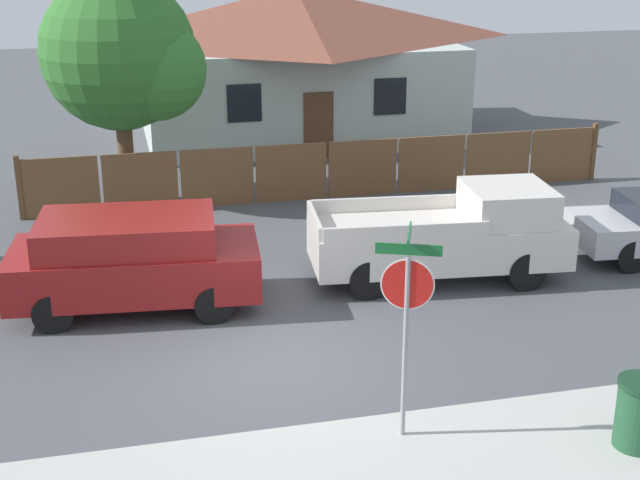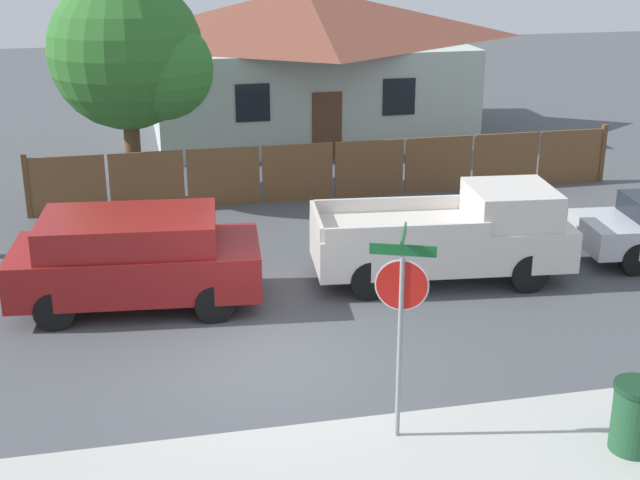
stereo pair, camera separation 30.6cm
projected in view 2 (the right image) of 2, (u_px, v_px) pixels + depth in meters
The scene contains 8 objects.
ground_plane at pixel (274, 361), 14.48m from camera, with size 80.00×80.00×0.00m, color #4C4F54.
wooden_fence at pixel (334, 170), 22.69m from camera, with size 15.13×0.12×1.57m.
house at pixel (305, 60), 28.92m from camera, with size 10.58×7.02×4.78m.
oak_tree at pixel (134, 56), 21.58m from camera, with size 3.95×3.77×5.62m.
red_suv at pixel (135, 257), 16.27m from camera, with size 4.65×2.48×1.74m.
orange_pickup at pixel (452, 236), 17.49m from camera, with size 5.16×2.34×1.86m.
stop_sign at pixel (401, 302), 11.70m from camera, with size 0.82×0.74×3.00m.
trash_bin at pixel (636, 417), 11.89m from camera, with size 0.68×0.68×0.99m.
Camera 2 is at (-2.04, -12.82, 6.75)m, focal length 50.00 mm.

